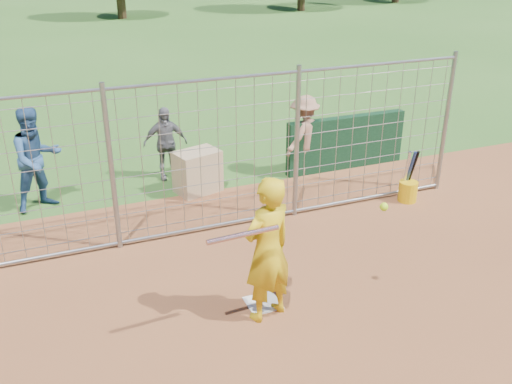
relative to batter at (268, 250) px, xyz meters
name	(u,v)px	position (x,y,z in m)	size (l,w,h in m)	color
ground	(257,296)	(0.05, 0.44, -0.96)	(100.00, 100.00, 0.00)	#2D591E
home_plate	(263,303)	(0.05, 0.24, -0.95)	(0.43, 0.43, 0.02)	silver
dugout_wall	(346,143)	(3.45, 4.04, -0.41)	(2.60, 0.20, 1.10)	#11381E
batter	(268,250)	(0.00, 0.00, 0.00)	(0.70, 0.46, 1.92)	gold
bystander_a	(37,159)	(-2.46, 4.39, -0.04)	(0.89, 0.70, 1.84)	navy
bystander_b	(165,143)	(-0.11, 4.88, -0.23)	(0.85, 0.36, 1.46)	#5E5E63
bystander_c	(304,135)	(2.52, 4.11, -0.16)	(1.04, 0.60, 1.61)	#996B53
equipment_bin	(198,172)	(0.28, 4.02, -0.56)	(0.80, 0.55, 0.80)	tan
equipment_in_play	(279,227)	(0.01, -0.32, 0.47)	(2.29, 0.15, 0.12)	silver
bucket_with_bats	(408,188)	(3.69, 2.20, -0.71)	(0.34, 0.35, 0.97)	#E2AE0B
backstop_fence	(210,159)	(0.05, 2.44, 0.30)	(9.08, 0.08, 2.60)	gray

